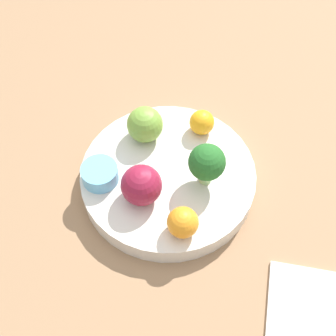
{
  "coord_description": "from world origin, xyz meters",
  "views": [
    {
      "loc": [
        0.05,
        0.38,
        0.61
      ],
      "look_at": [
        0.0,
        0.0,
        0.06
      ],
      "focal_mm": 50.0,
      "sensor_mm": 36.0,
      "label": 1
    }
  ],
  "objects_px": {
    "broccoli": "(207,163)",
    "orange_front": "(183,222)",
    "apple_green": "(141,185)",
    "small_cup": "(100,171)",
    "napkin": "(317,327)",
    "apple_red": "(145,125)",
    "orange_back": "(202,122)",
    "bowl": "(168,178)"
  },
  "relations": [
    {
      "from": "apple_red",
      "to": "orange_front",
      "type": "bearing_deg",
      "value": 101.49
    },
    {
      "from": "bowl",
      "to": "orange_back",
      "type": "distance_m",
      "value": 0.1
    },
    {
      "from": "bowl",
      "to": "apple_green",
      "type": "height_order",
      "value": "apple_green"
    },
    {
      "from": "bowl",
      "to": "apple_red",
      "type": "distance_m",
      "value": 0.09
    },
    {
      "from": "napkin",
      "to": "apple_red",
      "type": "bearing_deg",
      "value": -58.81
    },
    {
      "from": "broccoli",
      "to": "small_cup",
      "type": "relative_size",
      "value": 1.34
    },
    {
      "from": "apple_green",
      "to": "orange_front",
      "type": "bearing_deg",
      "value": 129.3
    },
    {
      "from": "bowl",
      "to": "orange_back",
      "type": "relative_size",
      "value": 6.72
    },
    {
      "from": "orange_front",
      "to": "orange_back",
      "type": "relative_size",
      "value": 1.11
    },
    {
      "from": "orange_front",
      "to": "apple_red",
      "type": "bearing_deg",
      "value": -78.51
    },
    {
      "from": "bowl",
      "to": "orange_front",
      "type": "relative_size",
      "value": 6.04
    },
    {
      "from": "bowl",
      "to": "orange_back",
      "type": "bearing_deg",
      "value": -130.4
    },
    {
      "from": "orange_back",
      "to": "napkin",
      "type": "xyz_separation_m",
      "value": [
        -0.1,
        0.31,
        -0.05
      ]
    },
    {
      "from": "broccoli",
      "to": "orange_front",
      "type": "height_order",
      "value": "broccoli"
    },
    {
      "from": "bowl",
      "to": "apple_red",
      "type": "relative_size",
      "value": 4.7
    },
    {
      "from": "broccoli",
      "to": "small_cup",
      "type": "bearing_deg",
      "value": -9.39
    },
    {
      "from": "apple_green",
      "to": "orange_front",
      "type": "relative_size",
      "value": 1.34
    },
    {
      "from": "small_cup",
      "to": "orange_front",
      "type": "bearing_deg",
      "value": 136.54
    },
    {
      "from": "bowl",
      "to": "napkin",
      "type": "relative_size",
      "value": 1.39
    },
    {
      "from": "apple_green",
      "to": "orange_back",
      "type": "bearing_deg",
      "value": -133.35
    },
    {
      "from": "orange_front",
      "to": "apple_green",
      "type": "bearing_deg",
      "value": -50.7
    },
    {
      "from": "bowl",
      "to": "apple_red",
      "type": "bearing_deg",
      "value": -69.75
    },
    {
      "from": "broccoli",
      "to": "apple_red",
      "type": "height_order",
      "value": "broccoli"
    },
    {
      "from": "apple_red",
      "to": "napkin",
      "type": "height_order",
      "value": "apple_red"
    },
    {
      "from": "orange_back",
      "to": "small_cup",
      "type": "xyz_separation_m",
      "value": [
        0.16,
        0.07,
        -0.01
      ]
    },
    {
      "from": "apple_red",
      "to": "apple_green",
      "type": "xyz_separation_m",
      "value": [
        0.01,
        0.11,
        0.0
      ]
    },
    {
      "from": "broccoli",
      "to": "apple_red",
      "type": "relative_size",
      "value": 1.29
    },
    {
      "from": "broccoli",
      "to": "napkin",
      "type": "height_order",
      "value": "broccoli"
    },
    {
      "from": "orange_back",
      "to": "broccoli",
      "type": "bearing_deg",
      "value": 84.05
    },
    {
      "from": "small_cup",
      "to": "apple_red",
      "type": "bearing_deg",
      "value": -137.22
    },
    {
      "from": "napkin",
      "to": "apple_green",
      "type": "bearing_deg",
      "value": -44.86
    },
    {
      "from": "apple_green",
      "to": "broccoli",
      "type": "bearing_deg",
      "value": -170.17
    },
    {
      "from": "orange_back",
      "to": "napkin",
      "type": "bearing_deg",
      "value": 107.83
    },
    {
      "from": "orange_front",
      "to": "bowl",
      "type": "bearing_deg",
      "value": -85.36
    },
    {
      "from": "orange_back",
      "to": "apple_green",
      "type": "bearing_deg",
      "value": 46.65
    },
    {
      "from": "apple_green",
      "to": "orange_back",
      "type": "xyz_separation_m",
      "value": [
        -0.1,
        -0.11,
        -0.01
      ]
    },
    {
      "from": "apple_red",
      "to": "small_cup",
      "type": "height_order",
      "value": "apple_red"
    },
    {
      "from": "napkin",
      "to": "orange_back",
      "type": "bearing_deg",
      "value": -72.17
    },
    {
      "from": "broccoli",
      "to": "apple_green",
      "type": "relative_size",
      "value": 1.23
    },
    {
      "from": "broccoli",
      "to": "orange_front",
      "type": "bearing_deg",
      "value": 60.13
    },
    {
      "from": "broccoli",
      "to": "orange_back",
      "type": "relative_size",
      "value": 1.85
    },
    {
      "from": "apple_red",
      "to": "napkin",
      "type": "distance_m",
      "value": 0.36
    }
  ]
}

